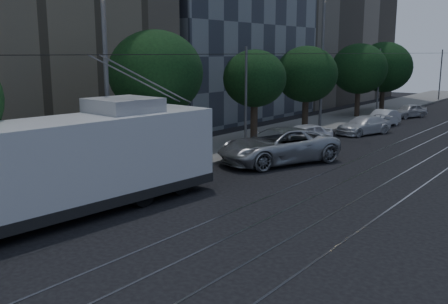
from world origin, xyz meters
TOP-DOWN VIEW (x-y plane):
  - ground at (0.00, 0.00)m, footprint 120.00×120.00m
  - sidewalk at (-7.50, 20.00)m, footprint 5.00×90.00m
  - tram_rails at (2.50, 20.00)m, footprint 4.52×90.00m
  - overhead_wires at (-4.97, 20.00)m, footprint 2.23×90.00m
  - trolleybus at (-4.10, -2.94)m, footprint 3.85×13.35m
  - pickup_silver at (-2.70, 9.25)m, footprint 5.33×7.17m
  - car_white_a at (-3.84, 14.00)m, footprint 2.75×4.47m
  - car_white_b at (-2.78, 20.91)m, footprint 3.11×4.74m
  - car_white_c at (-3.10, 25.48)m, footprint 1.70×3.99m
  - car_white_d at (-3.17, 32.14)m, footprint 2.71×3.86m
  - tree_1 at (-7.00, 4.76)m, footprint 4.63×4.63m
  - tree_2 at (-6.50, 12.61)m, footprint 3.85×3.85m
  - tree_3 at (-6.50, 19.17)m, footprint 4.41×4.41m
  - tree_4 at (-6.73, 29.11)m, footprint 4.81×4.81m
  - tree_5 at (-6.50, 34.48)m, footprint 5.25×5.25m
  - streetlamp_near at (-5.40, 0.72)m, footprint 2.22×0.44m
  - streetlamp_far at (-5.00, 19.39)m, footprint 2.57×0.44m

SIDE VIEW (x-z plane):
  - ground at x=0.00m, z-range 0.00..0.00m
  - tram_rails at x=2.50m, z-range 0.00..0.02m
  - sidewalk at x=-7.50m, z-range 0.00..0.15m
  - car_white_d at x=-3.17m, z-range 0.00..1.22m
  - car_white_b at x=-2.78m, z-range 0.00..1.28m
  - car_white_c at x=-3.10m, z-range 0.00..1.28m
  - car_white_a at x=-3.84m, z-range 0.00..1.42m
  - pickup_silver at x=-2.70m, z-range 0.00..1.81m
  - trolleybus at x=-4.10m, z-range -0.98..4.64m
  - overhead_wires at x=-4.97m, z-range 0.47..6.47m
  - tree_2 at x=-6.50m, z-range 1.17..7.03m
  - tree_3 at x=-6.50m, z-range 1.07..7.21m
  - tree_4 at x=-6.73m, z-range 1.04..7.49m
  - tree_5 at x=-6.50m, z-range 0.96..7.62m
  - tree_1 at x=-7.00m, z-range 1.28..8.05m
  - streetlamp_near at x=-5.40m, z-range 0.98..10.05m
  - streetlamp_far at x=-5.00m, z-range 1.06..11.76m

